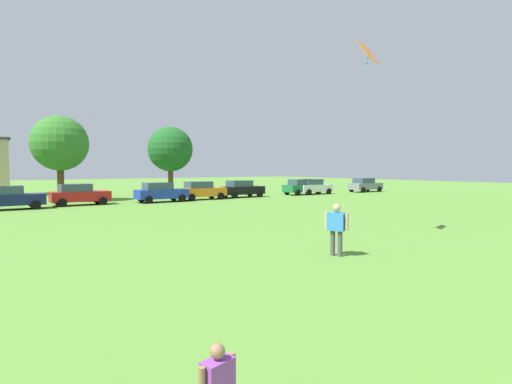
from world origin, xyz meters
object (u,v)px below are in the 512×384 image
(parked_car_orange_4, at_px, (201,190))
(tree_far_right, at_px, (170,149))
(parked_car_black_5, at_px, (242,189))
(parked_car_red_2, at_px, (79,194))
(adult_bystander, at_px, (337,225))
(child_kite_flyer, at_px, (218,384))
(parked_car_gray_8, at_px, (365,185))
(parked_car_green_6, at_px, (302,187))
(parked_car_white_7, at_px, (313,187))
(tree_right, at_px, (60,144))
(kite, at_px, (368,53))
(parked_car_blue_3, at_px, (161,192))
(parked_car_navy_1, at_px, (9,198))

(parked_car_orange_4, height_order, tree_far_right, tree_far_right)
(parked_car_orange_4, bearing_deg, parked_car_black_5, 4.69)
(tree_far_right, bearing_deg, parked_car_red_2, -151.19)
(adult_bystander, bearing_deg, parked_car_black_5, 131.21)
(child_kite_flyer, bearing_deg, tree_far_right, 54.51)
(child_kite_flyer, height_order, parked_car_red_2, parked_car_red_2)
(parked_car_orange_4, bearing_deg, parked_car_gray_8, -1.15)
(parked_car_red_2, xyz_separation_m, parked_car_green_6, (22.58, -0.41, 0.00))
(parked_car_white_7, bearing_deg, tree_far_right, 156.87)
(tree_right, bearing_deg, parked_car_white_7, -12.29)
(kite, xyz_separation_m, parked_car_black_5, (8.02, 22.42, -6.86))
(parked_car_orange_4, xyz_separation_m, parked_car_green_6, (12.18, -0.03, 0.00))
(parked_car_blue_3, xyz_separation_m, tree_far_right, (3.56, 6.29, 3.94))
(parked_car_white_7, bearing_deg, kite, -127.81)
(parked_car_navy_1, xyz_separation_m, parked_car_black_5, (19.83, 0.91, 0.00))
(adult_bystander, distance_m, parked_car_white_7, 31.74)
(parked_car_white_7, relative_size, tree_right, 0.58)
(parked_car_black_5, bearing_deg, parked_car_gray_8, -2.73)
(parked_car_green_6, bearing_deg, kite, -125.24)
(parked_car_white_7, bearing_deg, parked_car_navy_1, -179.34)
(kite, height_order, parked_car_red_2, kite)
(kite, bearing_deg, parked_car_red_2, 107.42)
(adult_bystander, height_order, parked_car_gray_8, adult_bystander)
(child_kite_flyer, bearing_deg, parked_car_orange_4, 49.97)
(parked_car_red_2, distance_m, tree_far_right, 11.95)
(tree_right, bearing_deg, parked_car_orange_4, -25.19)
(kite, height_order, parked_car_navy_1, kite)
(parked_car_navy_1, distance_m, parked_car_green_6, 27.36)
(parked_car_blue_3, bearing_deg, parked_car_navy_1, -179.71)
(parked_car_blue_3, xyz_separation_m, parked_car_white_7, (17.65, 0.27, 0.00))
(adult_bystander, distance_m, tree_far_right, 30.94)
(parked_car_white_7, distance_m, parked_car_gray_8, 8.29)
(parked_car_white_7, height_order, tree_far_right, tree_far_right)
(tree_far_right, bearing_deg, parked_car_white_7, -23.13)
(parked_car_black_5, relative_size, tree_far_right, 0.60)
(parked_car_navy_1, relative_size, parked_car_green_6, 1.00)
(parked_car_orange_4, bearing_deg, kite, -98.68)
(parked_car_blue_3, xyz_separation_m, parked_car_black_5, (8.73, 0.85, 0.00))
(parked_car_orange_4, relative_size, parked_car_black_5, 1.00)
(child_kite_flyer, relative_size, parked_car_orange_4, 0.25)
(adult_bystander, bearing_deg, parked_car_red_2, 164.43)
(parked_car_white_7, bearing_deg, parked_car_green_6, 173.16)
(parked_car_navy_1, height_order, parked_car_blue_3, same)
(parked_car_navy_1, height_order, tree_right, tree_right)
(parked_car_red_2, height_order, tree_far_right, tree_far_right)
(parked_car_gray_8, bearing_deg, adult_bystander, -140.85)
(kite, bearing_deg, parked_car_gray_8, 40.56)
(tree_right, bearing_deg, parked_car_gray_8, -9.66)
(parked_car_blue_3, relative_size, parked_car_green_6, 1.00)
(child_kite_flyer, relative_size, parked_car_white_7, 0.25)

